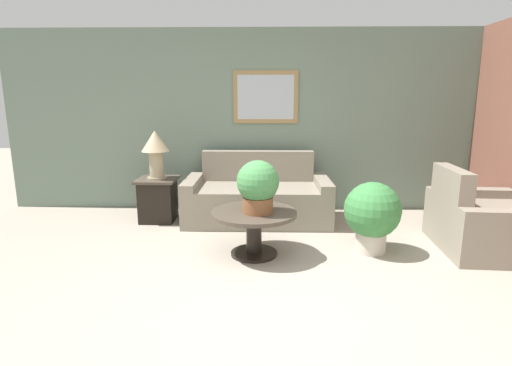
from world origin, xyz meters
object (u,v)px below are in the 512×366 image
Objects in this scene: couch_main at (257,199)px; side_table at (158,199)px; potted_plant_on_table at (258,185)px; table_lamp at (155,148)px; potted_plant_floor at (372,213)px; armchair at (483,224)px; coffee_table at (254,223)px.

couch_main reaches higher than side_table.
table_lamp is at bearing 137.84° from potted_plant_on_table.
table_lamp is 2.87m from potted_plant_floor.
potted_plant_on_table is (-2.46, -0.25, 0.47)m from armchair.
couch_main is 3.31× the size of side_table.
potted_plant_on_table reaches higher than side_table.
potted_plant_on_table is at bearing -42.16° from table_lamp.
potted_plant_floor reaches higher than coffee_table.
table_lamp is at bearing 79.18° from armchair.
armchair is 2.06× the size of side_table.
coffee_table is at bearing -90.61° from couch_main.
potted_plant_on_table is at bearing -42.16° from side_table.
armchair is at bearing -14.49° from table_lamp.
couch_main is 3.01× the size of table_lamp.
coffee_table is (-2.50, -0.20, 0.05)m from armchair.
armchair is at bearing 4.24° from potted_plant_floor.
table_lamp is (-1.33, 1.20, 0.65)m from coffee_table.
armchair reaches higher than coffee_table.
side_table is (-3.83, 0.99, 0.00)m from armchair.
armchair is 1.33× the size of coffee_table.
table_lamp is at bearing -90.00° from side_table.
potted_plant_floor is at bearing 7.46° from potted_plant_on_table.
table_lamp is at bearing -178.17° from couch_main.
coffee_table is at bearing -41.92° from side_table.
potted_plant_on_table reaches higher than coffee_table.
table_lamp reaches higher than couch_main.
coffee_table is 1.54× the size of side_table.
side_table is 1.07× the size of potted_plant_on_table.
table_lamp is at bearing 157.34° from potted_plant_floor.
coffee_table is 1.65× the size of potted_plant_on_table.
side_table is at bearing -178.17° from couch_main.
couch_main is at bearing 1.83° from side_table.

